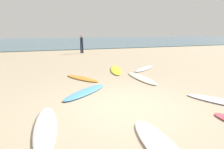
{
  "coord_description": "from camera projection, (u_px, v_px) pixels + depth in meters",
  "views": [
    {
      "loc": [
        -2.12,
        -4.8,
        2.12
      ],
      "look_at": [
        0.61,
        2.79,
        0.3
      ],
      "focal_mm": 31.07,
      "sensor_mm": 36.0,
      "label": 1
    }
  ],
  "objects": [
    {
      "name": "surfboard_0",
      "position": [
        163.0,
        149.0,
        3.51
      ],
      "size": [
        0.79,
        2.35,
        0.07
      ],
      "primitive_type": "ellipsoid",
      "rotation": [
        0.0,
        0.0,
        -0.09
      ],
      "color": "white",
      "rests_on": "ground_plane"
    },
    {
      "name": "surfboard_2",
      "position": [
        116.0,
        70.0,
        10.56
      ],
      "size": [
        1.29,
        2.65,
        0.08
      ],
      "primitive_type": "ellipsoid",
      "rotation": [
        0.0,
        0.0,
        2.85
      ],
      "color": "yellow",
      "rests_on": "ground_plane"
    },
    {
      "name": "ground_plane",
      "position": [
        125.0,
        106.0,
        5.57
      ],
      "size": [
        120.0,
        120.0,
        0.0
      ],
      "primitive_type": "plane",
      "color": "tan"
    },
    {
      "name": "ocean_water",
      "position": [
        52.0,
        41.0,
        39.77
      ],
      "size": [
        120.0,
        40.0,
        0.08
      ],
      "primitive_type": "cube",
      "color": "slate",
      "rests_on": "ground_plane"
    },
    {
      "name": "surfboard_7",
      "position": [
        45.0,
        127.0,
        4.29
      ],
      "size": [
        0.63,
        2.4,
        0.07
      ],
      "primitive_type": "ellipsoid",
      "rotation": [
        0.0,
        0.0,
        -0.06
      ],
      "color": "silver",
      "rests_on": "ground_plane"
    },
    {
      "name": "surfboard_4",
      "position": [
        86.0,
        92.0,
        6.76
      ],
      "size": [
        2.0,
        1.82,
        0.08
      ],
      "primitive_type": "ellipsoid",
      "rotation": [
        0.0,
        0.0,
        2.28
      ],
      "color": "#53A1E4",
      "rests_on": "ground_plane"
    },
    {
      "name": "surfboard_8",
      "position": [
        144.0,
        68.0,
        10.98
      ],
      "size": [
        2.09,
        1.81,
        0.08
      ],
      "primitive_type": "ellipsoid",
      "rotation": [
        0.0,
        0.0,
        -0.9
      ],
      "color": "white",
      "rests_on": "ground_plane"
    },
    {
      "name": "surfboard_3",
      "position": [
        141.0,
        78.0,
        8.78
      ],
      "size": [
        0.58,
        2.54,
        0.07
      ],
      "primitive_type": "ellipsoid",
      "rotation": [
        0.0,
        0.0,
        -0.01
      ],
      "color": "silver",
      "rests_on": "ground_plane"
    },
    {
      "name": "beachgoer_near",
      "position": [
        82.0,
        43.0,
        18.61
      ],
      "size": [
        0.38,
        0.38,
        1.7
      ],
      "rotation": [
        0.0,
        0.0,
        0.47
      ],
      "color": "#191E33",
      "rests_on": "ground_plane"
    },
    {
      "name": "surfboard_6",
      "position": [
        82.0,
        78.0,
        8.74
      ],
      "size": [
        1.44,
        1.98,
        0.07
      ],
      "primitive_type": "ellipsoid",
      "rotation": [
        0.0,
        0.0,
        0.52
      ],
      "color": "orange",
      "rests_on": "ground_plane"
    }
  ]
}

